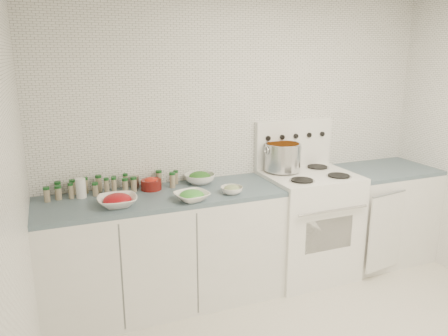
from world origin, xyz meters
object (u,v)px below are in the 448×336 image
(stove, at_px, (307,221))
(bowl_tomato, at_px, (117,201))
(bowl_snowpea, at_px, (192,196))
(stock_pot, at_px, (283,156))

(stove, relative_size, bowl_tomato, 4.65)
(bowl_tomato, bearing_deg, bowl_snowpea, -8.90)
(stove, xyz_separation_m, stock_pot, (-0.18, 0.15, 0.58))
(stove, distance_m, bowl_tomato, 1.72)
(stove, height_order, bowl_snowpea, stove)
(stock_pot, xyz_separation_m, bowl_snowpea, (-0.95, -0.35, -0.14))
(stock_pot, height_order, bowl_snowpea, stock_pot)
(stove, distance_m, stock_pot, 0.63)
(stove, xyz_separation_m, bowl_snowpea, (-1.13, -0.20, 0.44))
(bowl_tomato, xyz_separation_m, bowl_snowpea, (0.52, -0.08, -0.00))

